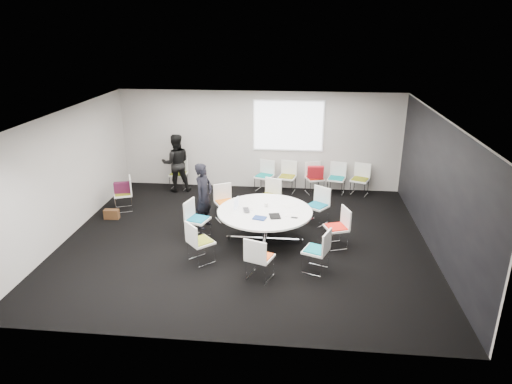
# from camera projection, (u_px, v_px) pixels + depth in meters

# --- Properties ---
(room_shell) EXTENTS (8.08, 7.08, 2.88)m
(room_shell) POSITION_uv_depth(u_px,v_px,m) (249.00, 181.00, 9.72)
(room_shell) COLOR black
(room_shell) RESTS_ON ground
(conference_table) EXTENTS (2.07, 2.07, 0.73)m
(conference_table) POSITION_uv_depth(u_px,v_px,m) (265.00, 219.00, 9.99)
(conference_table) COLOR silver
(conference_table) RESTS_ON ground
(projection_screen) EXTENTS (1.90, 0.03, 1.35)m
(projection_screen) POSITION_uv_depth(u_px,v_px,m) (288.00, 126.00, 12.72)
(projection_screen) COLOR white
(projection_screen) RESTS_ON room_shell
(chair_ring_a) EXTENTS (0.58, 0.58, 0.88)m
(chair_ring_a) POSITION_uv_depth(u_px,v_px,m) (336.00, 235.00, 9.82)
(chair_ring_a) COLOR silver
(chair_ring_a) RESTS_ON ground
(chair_ring_b) EXTENTS (0.63, 0.63, 0.88)m
(chair_ring_b) POSITION_uv_depth(u_px,v_px,m) (317.00, 212.00, 10.97)
(chair_ring_b) COLOR silver
(chair_ring_b) RESTS_ON ground
(chair_ring_c) EXTENTS (0.61, 0.60, 0.88)m
(chair_ring_c) POSITION_uv_depth(u_px,v_px,m) (269.00, 203.00, 11.54)
(chair_ring_c) COLOR silver
(chair_ring_c) RESTS_ON ground
(chair_ring_d) EXTENTS (0.62, 0.62, 0.88)m
(chair_ring_d) POSITION_uv_depth(u_px,v_px,m) (225.00, 209.00, 11.16)
(chair_ring_d) COLOR silver
(chair_ring_d) RESTS_ON ground
(chair_ring_e) EXTENTS (0.56, 0.57, 0.88)m
(chair_ring_e) POSITION_uv_depth(u_px,v_px,m) (198.00, 227.00, 10.22)
(chair_ring_e) COLOR silver
(chair_ring_e) RESTS_ON ground
(chair_ring_f) EXTENTS (0.64, 0.64, 0.88)m
(chair_ring_f) POSITION_uv_depth(u_px,v_px,m) (201.00, 249.00, 9.19)
(chair_ring_f) COLOR silver
(chair_ring_f) RESTS_ON ground
(chair_ring_g) EXTENTS (0.59, 0.58, 0.88)m
(chair_ring_g) POSITION_uv_depth(u_px,v_px,m) (259.00, 265.00, 8.59)
(chair_ring_g) COLOR silver
(chair_ring_g) RESTS_ON ground
(chair_ring_h) EXTENTS (0.59, 0.59, 0.88)m
(chair_ring_h) POSITION_uv_depth(u_px,v_px,m) (316.00, 258.00, 8.85)
(chair_ring_h) COLOR silver
(chair_ring_h) RESTS_ON ground
(chair_back_a) EXTENTS (0.59, 0.59, 0.88)m
(chair_back_a) POSITION_uv_depth(u_px,v_px,m) (264.00, 182.00, 13.05)
(chair_back_a) COLOR silver
(chair_back_a) RESTS_ON ground
(chair_back_b) EXTENTS (0.55, 0.54, 0.88)m
(chair_back_b) POSITION_uv_depth(u_px,v_px,m) (287.00, 183.00, 12.99)
(chair_back_b) COLOR silver
(chair_back_b) RESTS_ON ground
(chair_back_c) EXTENTS (0.58, 0.58, 0.88)m
(chair_back_c) POSITION_uv_depth(u_px,v_px,m) (314.00, 184.00, 12.89)
(chair_back_c) COLOR silver
(chair_back_c) RESTS_ON ground
(chair_back_d) EXTENTS (0.56, 0.55, 0.88)m
(chair_back_d) POSITION_uv_depth(u_px,v_px,m) (336.00, 184.00, 12.85)
(chair_back_d) COLOR silver
(chair_back_d) RESTS_ON ground
(chair_back_e) EXTENTS (0.59, 0.59, 0.88)m
(chair_back_e) POSITION_uv_depth(u_px,v_px,m) (360.00, 185.00, 12.77)
(chair_back_e) COLOR silver
(chair_back_e) RESTS_ON ground
(chair_spare_left) EXTENTS (0.59, 0.60, 0.88)m
(chair_spare_left) POSITION_uv_depth(u_px,v_px,m) (124.00, 200.00, 11.73)
(chair_spare_left) COLOR silver
(chair_spare_left) RESTS_ON ground
(chair_person_back) EXTENTS (0.49, 0.48, 0.88)m
(chair_person_back) POSITION_uv_depth(u_px,v_px,m) (179.00, 179.00, 13.25)
(chair_person_back) COLOR silver
(chair_person_back) RESTS_ON ground
(person_main) EXTENTS (0.54, 0.66, 1.56)m
(person_main) POSITION_uv_depth(u_px,v_px,m) (204.00, 196.00, 10.61)
(person_main) COLOR black
(person_main) RESTS_ON ground
(person_back) EXTENTS (0.96, 0.85, 1.66)m
(person_back) POSITION_uv_depth(u_px,v_px,m) (176.00, 163.00, 12.90)
(person_back) COLOR black
(person_back) RESTS_ON ground
(laptop) EXTENTS (0.26, 0.34, 0.02)m
(laptop) POSITION_uv_depth(u_px,v_px,m) (248.00, 210.00, 9.91)
(laptop) COLOR #333338
(laptop) RESTS_ON conference_table
(laptop_lid) EXTENTS (0.07, 0.30, 0.22)m
(laptop_lid) POSITION_uv_depth(u_px,v_px,m) (236.00, 203.00, 9.97)
(laptop_lid) COLOR silver
(laptop_lid) RESTS_ON conference_table
(notebook_black) EXTENTS (0.28, 0.34, 0.02)m
(notebook_black) POSITION_uv_depth(u_px,v_px,m) (275.00, 216.00, 9.61)
(notebook_black) COLOR black
(notebook_black) RESTS_ON conference_table
(tablet_folio) EXTENTS (0.30, 0.26, 0.03)m
(tablet_folio) POSITION_uv_depth(u_px,v_px,m) (260.00, 218.00, 9.51)
(tablet_folio) COLOR navy
(tablet_folio) RESTS_ON conference_table
(papers_right) EXTENTS (0.37, 0.35, 0.00)m
(papers_right) POSITION_uv_depth(u_px,v_px,m) (290.00, 205.00, 10.19)
(papers_right) COLOR white
(papers_right) RESTS_ON conference_table
(papers_front) EXTENTS (0.33, 0.26, 0.00)m
(papers_front) POSITION_uv_depth(u_px,v_px,m) (293.00, 215.00, 9.66)
(papers_front) COLOR white
(papers_front) RESTS_ON conference_table
(cup) EXTENTS (0.08, 0.08, 0.09)m
(cup) POSITION_uv_depth(u_px,v_px,m) (266.00, 205.00, 10.10)
(cup) COLOR white
(cup) RESTS_ON conference_table
(phone) EXTENTS (0.15, 0.09, 0.01)m
(phone) POSITION_uv_depth(u_px,v_px,m) (294.00, 218.00, 9.55)
(phone) COLOR black
(phone) RESTS_ON conference_table
(maroon_bag) EXTENTS (0.42, 0.24, 0.28)m
(maroon_bag) POSITION_uv_depth(u_px,v_px,m) (122.00, 188.00, 11.61)
(maroon_bag) COLOR #46122C
(maroon_bag) RESTS_ON chair_spare_left
(brown_bag) EXTENTS (0.37, 0.17, 0.24)m
(brown_bag) POSITION_uv_depth(u_px,v_px,m) (112.00, 214.00, 11.26)
(brown_bag) COLOR #462A16
(brown_bag) RESTS_ON ground
(red_jacket) EXTENTS (0.45, 0.20, 0.36)m
(red_jacket) POSITION_uv_depth(u_px,v_px,m) (315.00, 172.00, 12.53)
(red_jacket) COLOR maroon
(red_jacket) RESTS_ON chair_back_c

